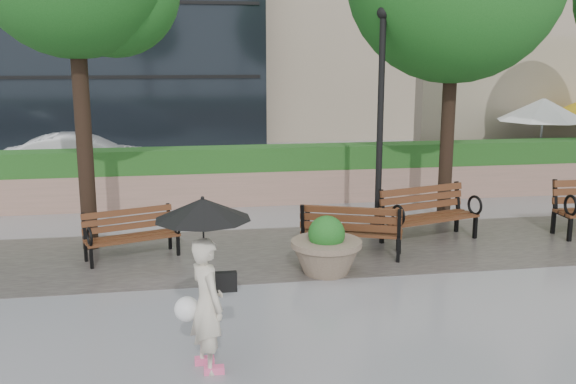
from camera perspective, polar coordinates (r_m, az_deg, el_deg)
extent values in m
plane|color=gray|center=(8.83, 6.70, -10.74)|extent=(100.00, 100.00, 0.00)
cube|color=#383330|center=(11.57, 2.55, -5.14)|extent=(28.00, 3.20, 0.01)
cube|color=#A87B6C|center=(15.29, -0.57, 0.58)|extent=(24.00, 0.80, 0.80)
cube|color=#234918|center=(15.18, -0.58, 3.08)|extent=(24.00, 0.75, 0.55)
cube|color=tan|center=(21.44, 24.18, 7.10)|extent=(10.00, 0.60, 4.00)
cube|color=black|center=(19.26, -2.44, 1.70)|extent=(40.00, 7.00, 0.00)
cube|color=#583019|center=(11.25, -13.66, -3.97)|extent=(1.63, 0.96, 0.04)
cube|color=#583019|center=(11.41, -14.05, -2.36)|extent=(1.51, 0.62, 0.37)
cube|color=black|center=(11.32, -13.65, -4.83)|extent=(1.66, 1.04, 0.40)
torus|color=black|center=(10.90, -17.23, -3.82)|extent=(0.15, 0.32, 0.32)
torus|color=black|center=(11.27, -9.86, -2.95)|extent=(0.15, 0.32, 0.32)
cube|color=#583019|center=(11.21, 5.69, -3.52)|extent=(1.80, 1.12, 0.05)
cube|color=#583019|center=(10.88, 5.56, -2.38)|extent=(1.65, 0.75, 0.41)
cube|color=black|center=(11.24, 5.65, -4.55)|extent=(1.83, 1.21, 0.44)
torus|color=black|center=(11.28, 9.94, -2.64)|extent=(0.18, 0.35, 0.36)
torus|color=black|center=(11.45, 1.74, -2.26)|extent=(0.18, 0.35, 0.36)
cube|color=#583019|center=(12.25, 12.57, -2.25)|extent=(1.96, 1.08, 0.05)
cube|color=#583019|center=(12.40, 11.80, -0.52)|extent=(1.83, 0.67, 0.44)
cube|color=black|center=(12.33, 12.44, -3.21)|extent=(1.99, 1.18, 0.48)
torus|color=black|center=(11.54, 9.76, -2.05)|extent=(0.16, 0.38, 0.39)
torus|color=black|center=(12.64, 16.28, -1.14)|extent=(0.16, 0.38, 0.39)
torus|color=black|center=(13.05, 23.83, -1.10)|extent=(0.06, 0.41, 0.41)
cylinder|color=#7F6B56|center=(10.20, 3.44, -4.57)|extent=(1.13, 1.13, 0.09)
sphere|color=#164C15|center=(10.16, 3.45, -3.74)|extent=(0.58, 0.58, 0.58)
cylinder|color=black|center=(12.24, 8.18, 5.54)|extent=(0.12, 0.12, 4.13)
cylinder|color=black|center=(12.59, 7.92, -3.16)|extent=(0.28, 0.28, 0.30)
sphere|color=black|center=(12.19, 8.48, 15.48)|extent=(0.24, 0.24, 0.24)
cylinder|color=black|center=(11.77, -17.78, 6.16)|extent=(0.28, 0.28, 4.66)
cylinder|color=black|center=(13.64, 14.08, 7.13)|extent=(0.28, 0.28, 4.70)
cylinder|color=black|center=(19.21, 21.30, 1.02)|extent=(0.40, 0.40, 0.10)
cylinder|color=#99999E|center=(19.06, 21.54, 4.12)|extent=(0.06, 0.06, 2.20)
cone|color=white|center=(18.97, 21.74, 6.81)|extent=(2.50, 2.50, 0.60)
imported|color=silver|center=(18.24, -17.76, 2.77)|extent=(4.25, 1.66, 1.38)
imported|color=beige|center=(7.11, -7.20, -9.50)|extent=(0.59, 0.69, 1.61)
cube|color=#F2598C|center=(7.52, -7.43, -14.63)|extent=(0.17, 0.24, 0.08)
cube|color=#F2598C|center=(7.30, -6.58, -15.44)|extent=(0.17, 0.24, 0.08)
cube|color=black|center=(7.18, -5.77, -7.95)|extent=(0.20, 0.32, 0.22)
sphere|color=white|center=(7.30, -8.97, -10.24)|extent=(0.28, 0.28, 0.28)
cylinder|color=black|center=(6.96, -7.49, -4.74)|extent=(0.02, 0.02, 0.85)
cone|color=black|center=(6.85, -7.58, -1.52)|extent=(1.04, 1.04, 0.22)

